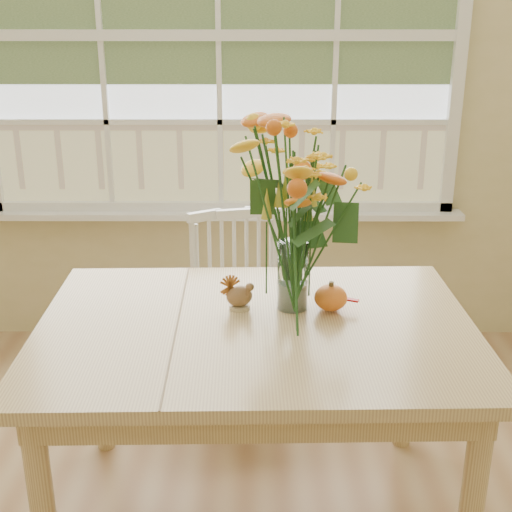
{
  "coord_description": "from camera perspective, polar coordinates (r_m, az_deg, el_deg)",
  "views": [
    {
      "loc": [
        0.18,
        -1.12,
        1.68
      ],
      "look_at": [
        0.18,
        0.85,
        0.96
      ],
      "focal_mm": 48.0,
      "sensor_mm": 36.0,
      "label": 1
    }
  ],
  "objects": [
    {
      "name": "wall_back",
      "position": [
        3.39,
        -3.06,
        14.55
      ],
      "size": [
        4.0,
        0.02,
        2.7
      ],
      "primitive_type": "cube",
      "color": "#CFC184",
      "rests_on": "floor"
    },
    {
      "name": "turkey_figurine",
      "position": [
        2.25,
        -1.39,
        -3.37
      ],
      "size": [
        0.1,
        0.08,
        0.11
      ],
      "rotation": [
        0.0,
        0.0,
        0.25
      ],
      "color": "#CCB78C",
      "rests_on": "dining_table"
    },
    {
      "name": "flower_vase",
      "position": [
        2.16,
        3.19,
        3.92
      ],
      "size": [
        0.47,
        0.47,
        0.56
      ],
      "color": "white",
      "rests_on": "dining_table"
    },
    {
      "name": "dark_gourd",
      "position": [
        2.28,
        6.18,
        -3.41
      ],
      "size": [
        0.12,
        0.08,
        0.07
      ],
      "color": "#38160F",
      "rests_on": "dining_table"
    },
    {
      "name": "windsor_chair",
      "position": [
        2.94,
        -1.46,
        -3.9
      ],
      "size": [
        0.47,
        0.46,
        0.85
      ],
      "rotation": [
        0.0,
        0.0,
        0.22
      ],
      "color": "white",
      "rests_on": "floor"
    },
    {
      "name": "dining_table",
      "position": [
        2.21,
        -0.0,
        -7.8
      ],
      "size": [
        1.4,
        1.01,
        0.74
      ],
      "rotation": [
        0.0,
        0.0,
        0.02
      ],
      "color": "tan",
      "rests_on": "floor"
    },
    {
      "name": "window",
      "position": [
        3.34,
        -3.15,
        17.58
      ],
      "size": [
        2.42,
        0.12,
        1.74
      ],
      "color": "silver",
      "rests_on": "wall_back"
    },
    {
      "name": "pumpkin",
      "position": [
        2.25,
        6.24,
        -3.59
      ],
      "size": [
        0.11,
        0.11,
        0.08
      ],
      "primitive_type": "ellipsoid",
      "color": "orange",
      "rests_on": "dining_table"
    }
  ]
}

